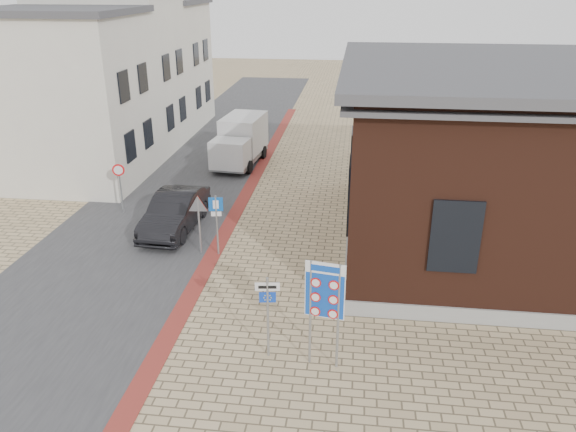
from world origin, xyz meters
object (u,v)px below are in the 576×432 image
at_px(border_sign, 325,293).
at_px(parking_sign, 216,215).
at_px(sedan, 175,212).
at_px(box_truck, 240,141).
at_px(essen_sign, 268,305).
at_px(bollard, 177,235).

xyz_separation_m(border_sign, parking_sign, (-4.30, 6.00, -0.61)).
xyz_separation_m(sedan, box_truck, (0.88, 9.07, 0.55)).
relative_size(sedan, parking_sign, 1.99).
bearing_deg(essen_sign, box_truck, 96.38).
relative_size(box_truck, essen_sign, 2.09).
distance_m(box_truck, parking_sign, 11.19).
relative_size(sedan, box_truck, 0.93).
relative_size(essen_sign, parking_sign, 1.03).
bearing_deg(box_truck, bollard, -86.01).
relative_size(box_truck, border_sign, 1.66).
relative_size(border_sign, essen_sign, 1.27).
xyz_separation_m(box_truck, bollard, (-0.31, -10.60, -0.83)).
bearing_deg(essen_sign, parking_sign, 108.25).
height_order(sedan, border_sign, border_sign).
bearing_deg(sedan, essen_sign, -54.99).
bearing_deg(essen_sign, bollard, 118.02).
distance_m(sedan, box_truck, 9.13).
bearing_deg(parking_sign, box_truck, 88.13).
height_order(border_sign, bollard, border_sign).
bearing_deg(parking_sign, border_sign, -63.36).
bearing_deg(sedan, bollard, -67.75).
distance_m(parking_sign, bollard, 2.09).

